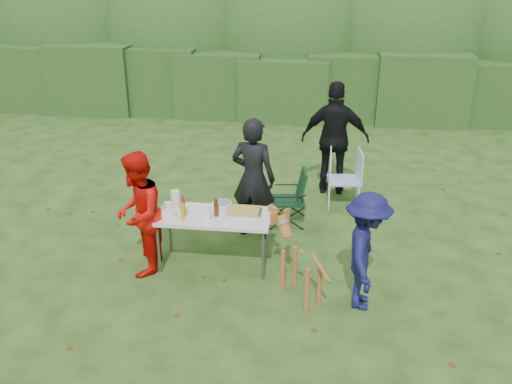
# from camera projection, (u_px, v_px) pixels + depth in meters

# --- Properties ---
(ground) EXTENTS (80.00, 80.00, 0.00)m
(ground) POSITION_uv_depth(u_px,v_px,m) (236.00, 277.00, 6.99)
(ground) COLOR #1E4211
(hedge_row) EXTENTS (22.00, 1.40, 1.70)m
(hedge_row) POSITION_uv_depth(u_px,v_px,m) (285.00, 84.00, 13.97)
(hedge_row) COLOR #23471C
(hedge_row) RESTS_ON ground
(shrub_backdrop) EXTENTS (20.00, 2.60, 3.20)m
(shrub_backdrop) POSITION_uv_depth(u_px,v_px,m) (290.00, 46.00, 15.13)
(shrub_backdrop) COLOR #3D6628
(shrub_backdrop) RESTS_ON ground
(folding_table) EXTENTS (1.50, 0.70, 0.74)m
(folding_table) POSITION_uv_depth(u_px,v_px,m) (214.00, 218.00, 7.03)
(folding_table) COLOR silver
(folding_table) RESTS_ON ground
(person_cook) EXTENTS (0.73, 0.57, 1.79)m
(person_cook) POSITION_uv_depth(u_px,v_px,m) (253.00, 178.00, 7.76)
(person_cook) COLOR black
(person_cook) RESTS_ON ground
(person_red_jacket) EXTENTS (0.69, 0.85, 1.63)m
(person_red_jacket) POSITION_uv_depth(u_px,v_px,m) (138.00, 214.00, 6.85)
(person_red_jacket) COLOR red
(person_red_jacket) RESTS_ON ground
(person_black_puffy) EXTENTS (1.17, 0.52, 1.96)m
(person_black_puffy) POSITION_uv_depth(u_px,v_px,m) (335.00, 139.00, 9.23)
(person_black_puffy) COLOR black
(person_black_puffy) RESTS_ON ground
(child) EXTENTS (0.60, 0.96, 1.43)m
(child) POSITION_uv_depth(u_px,v_px,m) (366.00, 252.00, 6.17)
(child) COLOR #13144C
(child) RESTS_ON ground
(dog) EXTENTS (0.93, 1.04, 0.95)m
(dog) POSITION_uv_depth(u_px,v_px,m) (301.00, 263.00, 6.39)
(dog) COLOR #A05E2B
(dog) RESTS_ON ground
(camping_chair) EXTENTS (0.62, 0.62, 0.88)m
(camping_chair) POSITION_uv_depth(u_px,v_px,m) (288.00, 197.00, 8.28)
(camping_chair) COLOR #0F321A
(camping_chair) RESTS_ON ground
(lawn_chair) EXTENTS (0.62, 0.62, 0.95)m
(lawn_chair) POSITION_uv_depth(u_px,v_px,m) (344.00, 178.00, 8.92)
(lawn_chair) COLOR #4A71B6
(lawn_chair) RESTS_ON ground
(food_tray) EXTENTS (0.45, 0.30, 0.02)m
(food_tray) POSITION_uv_depth(u_px,v_px,m) (244.00, 212.00, 7.06)
(food_tray) COLOR #B7B7BA
(food_tray) RESTS_ON folding_table
(focaccia_bread) EXTENTS (0.40, 0.26, 0.04)m
(focaccia_bread) POSITION_uv_depth(u_px,v_px,m) (244.00, 210.00, 7.05)
(focaccia_bread) COLOR gold
(focaccia_bread) RESTS_ON food_tray
(mustard_bottle) EXTENTS (0.06, 0.06, 0.20)m
(mustard_bottle) POSITION_uv_depth(u_px,v_px,m) (183.00, 212.00, 6.86)
(mustard_bottle) COLOR #C99C0B
(mustard_bottle) RESTS_ON folding_table
(ketchup_bottle) EXTENTS (0.06, 0.06, 0.22)m
(ketchup_bottle) POSITION_uv_depth(u_px,v_px,m) (183.00, 207.00, 6.98)
(ketchup_bottle) COLOR #B30B2F
(ketchup_bottle) RESTS_ON folding_table
(beer_bottle) EXTENTS (0.06, 0.06, 0.24)m
(beer_bottle) POSITION_uv_depth(u_px,v_px,m) (216.00, 207.00, 6.93)
(beer_bottle) COLOR #47230F
(beer_bottle) RESTS_ON folding_table
(paper_towel_roll) EXTENTS (0.12, 0.12, 0.26)m
(paper_towel_roll) POSITION_uv_depth(u_px,v_px,m) (176.00, 200.00, 7.12)
(paper_towel_roll) COLOR white
(paper_towel_roll) RESTS_ON folding_table
(cup_stack) EXTENTS (0.08, 0.08, 0.18)m
(cup_stack) POSITION_uv_depth(u_px,v_px,m) (207.00, 213.00, 6.85)
(cup_stack) COLOR white
(cup_stack) RESTS_ON folding_table
(pasta_bowl) EXTENTS (0.26, 0.26, 0.10)m
(pasta_bowl) POSITION_uv_depth(u_px,v_px,m) (222.00, 206.00, 7.14)
(pasta_bowl) COLOR silver
(pasta_bowl) RESTS_ON folding_table
(plate_stack) EXTENTS (0.24, 0.24, 0.05)m
(plate_stack) POSITION_uv_depth(u_px,v_px,m) (167.00, 214.00, 6.98)
(plate_stack) COLOR white
(plate_stack) RESTS_ON folding_table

